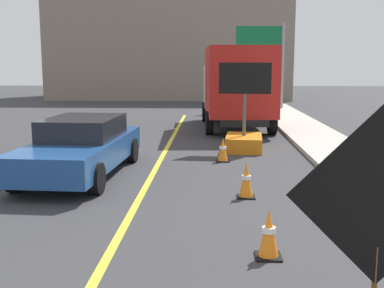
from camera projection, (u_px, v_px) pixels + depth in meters
The scene contains 10 objects.
lane_center_stripe at pixel (121, 232), 7.64m from camera, with size 0.14×36.00×0.01m, color yellow.
roadwork_sign at pixel (380, 200), 4.16m from camera, with size 1.63×0.06×2.33m.
arrow_board_trailer at pixel (244, 135), 14.98m from camera, with size 1.60×1.88×2.70m.
box_truck at pixel (237, 85), 19.83m from camera, with size 2.93×6.78×3.31m.
pickup_car at pixel (82, 146), 11.54m from camera, with size 2.19×5.11×1.38m.
highway_guide_sign at pixel (269, 51), 27.41m from camera, with size 2.79×0.26×5.00m.
far_building_block at pixel (171, 44), 38.64m from camera, with size 18.30×8.43×8.61m, color gray.
traffic_cone_near_sign at pixel (269, 234), 6.59m from camera, with size 0.36×0.36×0.70m.
traffic_cone_mid_lane at pixel (246, 180), 9.59m from camera, with size 0.36×0.36×0.73m.
traffic_cone_far_lane at pixel (223, 150), 13.19m from camera, with size 0.36×0.36×0.66m.
Camera 1 is at (1.43, -1.26, 2.63)m, focal length 44.98 mm.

